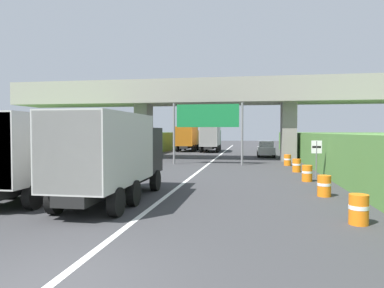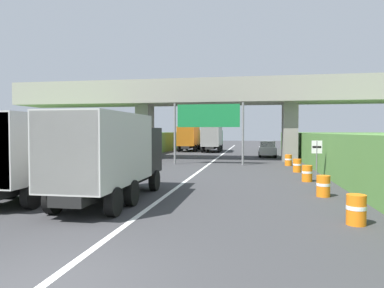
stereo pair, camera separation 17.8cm
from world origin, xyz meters
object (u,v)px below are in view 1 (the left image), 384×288
object	(u,v)px
car_white	(266,149)
construction_barrel_0	(359,209)
speed_limit_sign	(316,153)
truck_green	(211,138)
truck_orange	(188,137)
truck_blue	(43,151)
construction_barrel_4	(287,160)
overhead_highway_sign	(208,119)
construction_barrel_3	(297,165)
truck_black	(112,153)
construction_barrel_1	(324,186)
construction_barrel_2	(307,173)

from	to	relation	value
car_white	construction_barrel_0	size ratio (longest dim) A/B	4.56
speed_limit_sign	truck_green	size ratio (longest dim) A/B	0.31
truck_orange	construction_barrel_0	distance (m)	39.43
truck_blue	construction_barrel_4	xyz separation A→B (m)	(11.61, 15.66, -1.47)
overhead_highway_sign	construction_barrel_3	world-z (taller)	overhead_highway_sign
truck_black	construction_barrel_1	bearing A→B (deg)	16.84
construction_barrel_4	speed_limit_sign	bearing A→B (deg)	-83.12
speed_limit_sign	construction_barrel_2	size ratio (longest dim) A/B	2.48
overhead_highway_sign	construction_barrel_4	xyz separation A→B (m)	(6.49, 0.27, -3.30)
truck_blue	car_white	world-z (taller)	truck_blue
overhead_highway_sign	construction_barrel_1	size ratio (longest dim) A/B	6.53
overhead_highway_sign	truck_green	size ratio (longest dim) A/B	0.81
truck_black	car_white	xyz separation A→B (m)	(7.01, 26.04, -1.08)
overhead_highway_sign	construction_barrel_2	size ratio (longest dim) A/B	6.53
truck_green	construction_barrel_3	xyz separation A→B (m)	(8.45, -22.83, -1.47)
car_white	construction_barrel_4	world-z (taller)	car_white
truck_black	construction_barrel_2	distance (m)	11.13
truck_blue	truck_orange	distance (m)	35.07
construction_barrel_4	truck_orange	bearing A→B (deg)	121.02
construction_barrel_0	construction_barrel_2	distance (m)	9.08
truck_green	construction_barrel_3	world-z (taller)	truck_green
construction_barrel_2	construction_barrel_3	xyz separation A→B (m)	(0.01, 4.54, 0.00)
truck_orange	truck_black	xyz separation A→B (m)	(3.36, -35.59, 0.00)
car_white	construction_barrel_1	bearing A→B (deg)	-86.49
truck_blue	truck_black	bearing A→B (deg)	-8.83
truck_orange	construction_barrel_4	distance (m)	22.70
truck_orange	construction_barrel_2	bearing A→B (deg)	-67.48
overhead_highway_sign	construction_barrel_3	size ratio (longest dim) A/B	6.53
construction_barrel_3	construction_barrel_4	distance (m)	4.54
overhead_highway_sign	construction_barrel_0	world-z (taller)	overhead_highway_sign
truck_blue	construction_barrel_4	size ratio (longest dim) A/B	8.11
truck_green	truck_black	bearing A→B (deg)	-90.02
truck_black	construction_barrel_2	world-z (taller)	truck_black
overhead_highway_sign	truck_black	size ratio (longest dim) A/B	0.81
construction_barrel_4	truck_blue	bearing A→B (deg)	-126.56
truck_green	speed_limit_sign	bearing A→B (deg)	-70.35
truck_orange	construction_barrel_1	bearing A→B (deg)	-70.32
speed_limit_sign	construction_barrel_0	bearing A→B (deg)	-93.68
truck_blue	construction_barrel_2	world-z (taller)	truck_blue
truck_green	construction_barrel_0	world-z (taller)	truck_green
construction_barrel_1	construction_barrel_3	world-z (taller)	same
construction_barrel_2	truck_orange	bearing A→B (deg)	112.52
overhead_highway_sign	speed_limit_sign	world-z (taller)	overhead_highway_sign
construction_barrel_3	truck_blue	bearing A→B (deg)	-136.59
truck_blue	construction_barrel_4	world-z (taller)	truck_blue
car_white	construction_barrel_4	bearing A→B (deg)	-82.49
truck_blue	construction_barrel_2	bearing A→B (deg)	29.27
truck_green	construction_barrel_0	size ratio (longest dim) A/B	8.11
car_white	construction_barrel_3	size ratio (longest dim) A/B	4.56
overhead_highway_sign	truck_blue	distance (m)	16.32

